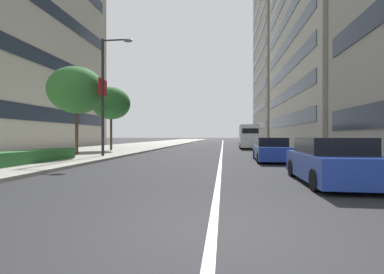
% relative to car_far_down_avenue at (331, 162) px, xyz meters
% --- Properties ---
extents(ground_plane, '(400.00, 400.00, 0.00)m').
position_rel_car_far_down_avenue_xyz_m(ground_plane, '(-4.91, 3.52, -0.69)').
color(ground_plane, '#262628').
extents(sidewalk_right_plaza, '(160.00, 10.28, 0.15)m').
position_rel_car_far_down_avenue_xyz_m(sidewalk_right_plaza, '(25.09, 15.45, -0.61)').
color(sidewalk_right_plaza, gray).
rests_on(sidewalk_right_plaza, ground).
extents(lane_centre_stripe, '(110.00, 0.16, 0.01)m').
position_rel_car_far_down_avenue_xyz_m(lane_centre_stripe, '(30.09, 3.52, -0.68)').
color(lane_centre_stripe, silver).
rests_on(lane_centre_stripe, ground).
extents(car_far_down_avenue, '(4.20, 1.99, 1.44)m').
position_rel_car_far_down_avenue_xyz_m(car_far_down_avenue, '(0.00, 0.00, 0.00)').
color(car_far_down_avenue, navy).
rests_on(car_far_down_avenue, ground).
extents(car_approaching_light, '(4.72, 1.96, 1.40)m').
position_rel_car_far_down_avenue_xyz_m(car_approaching_light, '(7.54, 0.57, -0.02)').
color(car_approaching_light, navy).
rests_on(car_approaching_light, ground).
extents(delivery_van_ahead, '(5.27, 2.23, 2.74)m').
position_rel_car_far_down_avenue_xyz_m(delivery_van_ahead, '(23.22, 0.42, 0.77)').
color(delivery_van_ahead, silver).
rests_on(delivery_van_ahead, ground).
extents(street_lamp_with_banners, '(1.26, 2.17, 7.89)m').
position_rel_car_far_down_avenue_xyz_m(street_lamp_with_banners, '(8.52, 11.17, 4.21)').
color(street_lamp_with_banners, '#232326').
rests_on(street_lamp_with_banners, sidewalk_right_plaza).
extents(clipped_hedge_bed, '(6.58, 1.10, 0.62)m').
position_rel_car_far_down_avenue_xyz_m(clipped_hedge_bed, '(3.50, 13.00, -0.23)').
color(clipped_hedge_bed, '#28602D').
rests_on(clipped_hedge_bed, sidewalk_right_plaza).
extents(street_tree_mid_sidewalk, '(3.90, 3.90, 6.25)m').
position_rel_car_far_down_avenue_xyz_m(street_tree_mid_sidewalk, '(9.23, 13.75, 4.05)').
color(street_tree_mid_sidewalk, '#473323').
rests_on(street_tree_mid_sidewalk, sidewalk_right_plaza).
extents(street_tree_far_plaza, '(3.61, 3.61, 6.00)m').
position_rel_car_far_down_avenue_xyz_m(street_tree_far_plaza, '(15.75, 14.01, 3.91)').
color(street_tree_far_plaza, '#473323').
rests_on(street_tree_far_plaza, sidewalk_right_plaza).
extents(office_tower_mid_left, '(25.81, 15.71, 49.99)m').
position_rel_car_far_down_avenue_xyz_m(office_tower_mid_left, '(59.08, -13.07, 24.31)').
color(office_tower_mid_left, gray).
rests_on(office_tower_mid_left, ground).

